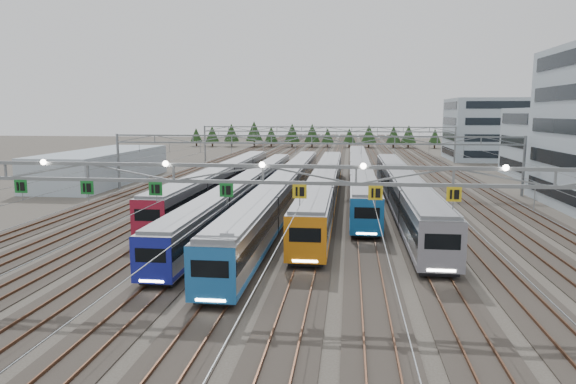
# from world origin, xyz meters

# --- Properties ---
(ground) EXTENTS (400.00, 400.00, 0.00)m
(ground) POSITION_xyz_m (0.00, 0.00, 0.00)
(ground) COLOR #47423A
(ground) RESTS_ON ground
(track_bed) EXTENTS (54.00, 260.00, 5.42)m
(track_bed) POSITION_xyz_m (0.00, 100.00, 1.49)
(track_bed) COLOR #2D2823
(track_bed) RESTS_ON ground
(train_a) EXTENTS (2.98, 51.90, 3.88)m
(train_a) POSITION_xyz_m (-11.25, 35.14, 2.19)
(train_a) COLOR black
(train_a) RESTS_ON ground
(train_b) EXTENTS (2.67, 61.32, 3.47)m
(train_b) POSITION_xyz_m (-6.75, 29.23, 1.98)
(train_b) COLOR black
(train_b) RESTS_ON ground
(train_c) EXTENTS (2.90, 67.16, 3.78)m
(train_c) POSITION_xyz_m (-2.25, 29.30, 2.14)
(train_c) COLOR black
(train_c) RESTS_ON ground
(train_d) EXTENTS (3.01, 56.70, 3.93)m
(train_d) POSITION_xyz_m (2.25, 32.10, 2.22)
(train_d) COLOR black
(train_d) RESTS_ON ground
(train_e) EXTENTS (2.91, 67.24, 3.79)m
(train_e) POSITION_xyz_m (6.75, 46.20, 2.15)
(train_e) COLOR black
(train_e) RESTS_ON ground
(train_f) EXTENTS (3.11, 52.31, 4.06)m
(train_f) POSITION_xyz_m (11.25, 28.78, 2.28)
(train_f) COLOR black
(train_f) RESTS_ON ground
(gantry_near) EXTENTS (56.36, 0.61, 8.08)m
(gantry_near) POSITION_xyz_m (-0.05, -0.12, 7.09)
(gantry_near) COLOR gray
(gantry_near) RESTS_ON ground
(gantry_mid) EXTENTS (56.36, 0.36, 8.00)m
(gantry_mid) POSITION_xyz_m (0.00, 40.00, 6.39)
(gantry_mid) COLOR gray
(gantry_mid) RESTS_ON ground
(gantry_far) EXTENTS (56.36, 0.36, 8.00)m
(gantry_far) POSITION_xyz_m (0.00, 85.00, 6.39)
(gantry_far) COLOR gray
(gantry_far) RESTS_ON ground
(depot_bldg_mid) EXTENTS (14.00, 16.00, 11.74)m
(depot_bldg_mid) POSITION_xyz_m (39.90, 61.38, 5.87)
(depot_bldg_mid) COLOR #A6BBC7
(depot_bldg_mid) RESTS_ON ground
(depot_bldg_north) EXTENTS (22.00, 18.00, 14.24)m
(depot_bldg_north) POSITION_xyz_m (39.41, 94.82, 7.12)
(depot_bldg_north) COLOR #A6BBC7
(depot_bldg_north) RESTS_ON ground
(west_shed) EXTENTS (10.00, 30.00, 5.00)m
(west_shed) POSITION_xyz_m (-33.85, 46.90, 2.50)
(west_shed) COLOR #A6BBC7
(west_shed) RESTS_ON ground
(treeline) EXTENTS (100.10, 5.60, 7.02)m
(treeline) POSITION_xyz_m (2.25, 133.56, 4.23)
(treeline) COLOR #332114
(treeline) RESTS_ON ground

